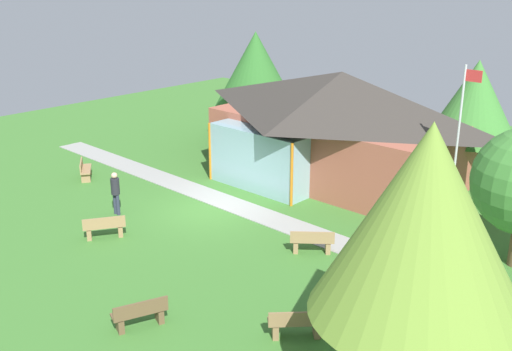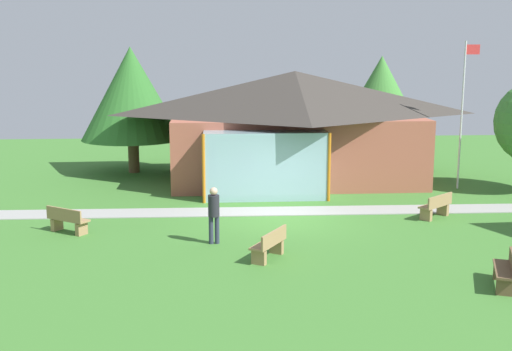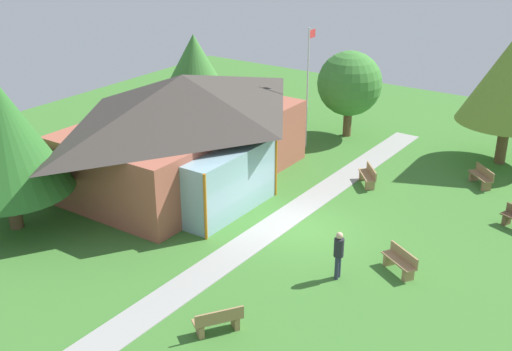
{
  "view_description": "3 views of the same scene",
  "coord_description": "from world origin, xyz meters",
  "px_view_note": "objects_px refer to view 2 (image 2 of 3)",
  "views": [
    {
      "loc": [
        16.66,
        -15.15,
        9.25
      ],
      "look_at": [
        0.45,
        2.23,
        1.05
      ],
      "focal_mm": 42.38,
      "sensor_mm": 36.0,
      "label": 1
    },
    {
      "loc": [
        -2.45,
        -21.53,
        5.7
      ],
      "look_at": [
        -0.85,
        2.0,
        1.17
      ],
      "focal_mm": 45.15,
      "sensor_mm": 36.0,
      "label": 2
    },
    {
      "loc": [
        -19.56,
        -11.12,
        11.82
      ],
      "look_at": [
        0.68,
        2.75,
        1.36
      ],
      "focal_mm": 45.42,
      "sensor_mm": 36.0,
      "label": 3
    }
  ],
  "objects_px": {
    "bench_front_right": "(506,272)",
    "visitor_strolling_lawn": "(214,211)",
    "flagpole": "(463,109)",
    "tree_behind_pavilion_right": "(381,92)",
    "bench_mid_left": "(67,221)",
    "tree_behind_pavilion_left": "(131,94)",
    "bench_front_center": "(270,245)",
    "pavilion": "(293,125)",
    "bench_mid_right": "(436,207)"
  },
  "relations": [
    {
      "from": "bench_front_right",
      "to": "visitor_strolling_lawn",
      "type": "height_order",
      "value": "visitor_strolling_lawn"
    },
    {
      "from": "flagpole",
      "to": "tree_behind_pavilion_right",
      "type": "distance_m",
      "value": 6.04
    },
    {
      "from": "flagpole",
      "to": "bench_mid_left",
      "type": "height_order",
      "value": "flagpole"
    },
    {
      "from": "flagpole",
      "to": "bench_front_right",
      "type": "bearing_deg",
      "value": -105.75
    },
    {
      "from": "bench_mid_left",
      "to": "bench_front_right",
      "type": "relative_size",
      "value": 0.95
    },
    {
      "from": "flagpole",
      "to": "visitor_strolling_lawn",
      "type": "relative_size",
      "value": 3.54
    },
    {
      "from": "flagpole",
      "to": "tree_behind_pavilion_left",
      "type": "xyz_separation_m",
      "value": [
        -14.2,
        4.79,
        0.4
      ]
    },
    {
      "from": "flagpole",
      "to": "bench_front_center",
      "type": "height_order",
      "value": "flagpole"
    },
    {
      "from": "pavilion",
      "to": "tree_behind_pavilion_left",
      "type": "bearing_deg",
      "value": 161.17
    },
    {
      "from": "bench_front_center",
      "to": "tree_behind_pavilion_right",
      "type": "distance_m",
      "value": 16.49
    },
    {
      "from": "bench_mid_right",
      "to": "flagpole",
      "type": "bearing_deg",
      "value": 21.08
    },
    {
      "from": "bench_mid_left",
      "to": "visitor_strolling_lawn",
      "type": "distance_m",
      "value": 4.95
    },
    {
      "from": "flagpole",
      "to": "bench_front_center",
      "type": "xyz_separation_m",
      "value": [
        -8.85,
        -8.91,
        -2.98
      ]
    },
    {
      "from": "bench_front_center",
      "to": "pavilion",
      "type": "bearing_deg",
      "value": 20.91
    },
    {
      "from": "bench_front_center",
      "to": "tree_behind_pavilion_left",
      "type": "bearing_deg",
      "value": 52.67
    },
    {
      "from": "pavilion",
      "to": "visitor_strolling_lawn",
      "type": "bearing_deg",
      "value": -110.57
    },
    {
      "from": "visitor_strolling_lawn",
      "to": "bench_front_center",
      "type": "bearing_deg",
      "value": 130.85
    },
    {
      "from": "bench_front_right",
      "to": "bench_front_center",
      "type": "bearing_deg",
      "value": 85.67
    },
    {
      "from": "bench_mid_right",
      "to": "bench_mid_left",
      "type": "height_order",
      "value": "same"
    },
    {
      "from": "bench_front_center",
      "to": "bench_front_right",
      "type": "xyz_separation_m",
      "value": [
        5.6,
        -2.6,
        0.0
      ]
    },
    {
      "from": "bench_front_center",
      "to": "bench_front_right",
      "type": "distance_m",
      "value": 6.18
    },
    {
      "from": "pavilion",
      "to": "tree_behind_pavilion_right",
      "type": "bearing_deg",
      "value": 35.45
    },
    {
      "from": "bench_mid_left",
      "to": "pavilion",
      "type": "bearing_deg",
      "value": 78.78
    },
    {
      "from": "pavilion",
      "to": "flagpole",
      "type": "height_order",
      "value": "flagpole"
    },
    {
      "from": "bench_front_center",
      "to": "tree_behind_pavilion_left",
      "type": "height_order",
      "value": "tree_behind_pavilion_left"
    },
    {
      "from": "bench_mid_left",
      "to": "tree_behind_pavilion_left",
      "type": "xyz_separation_m",
      "value": [
        0.87,
        10.62,
        3.38
      ]
    },
    {
      "from": "bench_mid_right",
      "to": "tree_behind_pavilion_right",
      "type": "relative_size",
      "value": 0.26
    },
    {
      "from": "flagpole",
      "to": "bench_mid_right",
      "type": "xyz_separation_m",
      "value": [
        -2.64,
        -4.77,
        -2.98
      ]
    },
    {
      "from": "flagpole",
      "to": "bench_front_center",
      "type": "distance_m",
      "value": 12.91
    },
    {
      "from": "pavilion",
      "to": "bench_mid_left",
      "type": "height_order",
      "value": "pavilion"
    },
    {
      "from": "bench_mid_right",
      "to": "bench_mid_left",
      "type": "xyz_separation_m",
      "value": [
        -12.43,
        -1.06,
        0.0
      ]
    },
    {
      "from": "bench_front_center",
      "to": "bench_front_right",
      "type": "bearing_deg",
      "value": -83.58
    },
    {
      "from": "bench_front_right",
      "to": "tree_behind_pavilion_right",
      "type": "bearing_deg",
      "value": 16.34
    },
    {
      "from": "bench_mid_right",
      "to": "tree_behind_pavilion_left",
      "type": "xyz_separation_m",
      "value": [
        -11.56,
        9.56,
        3.38
      ]
    },
    {
      "from": "bench_mid_left",
      "to": "bench_front_center",
      "type": "distance_m",
      "value": 6.94
    },
    {
      "from": "tree_behind_pavilion_right",
      "to": "bench_mid_right",
      "type": "bearing_deg",
      "value": -93.66
    },
    {
      "from": "pavilion",
      "to": "flagpole",
      "type": "bearing_deg",
      "value": -18.44
    },
    {
      "from": "bench_mid_right",
      "to": "bench_front_right",
      "type": "bearing_deg",
      "value": -135.1
    },
    {
      "from": "bench_front_right",
      "to": "visitor_strolling_lawn",
      "type": "distance_m",
      "value": 8.31
    },
    {
      "from": "bench_front_center",
      "to": "tree_behind_pavilion_right",
      "type": "relative_size",
      "value": 0.27
    },
    {
      "from": "bench_front_center",
      "to": "bench_front_right",
      "type": "height_order",
      "value": "same"
    },
    {
      "from": "pavilion",
      "to": "flagpole",
      "type": "distance_m",
      "value": 7.21
    },
    {
      "from": "pavilion",
      "to": "tree_behind_pavilion_left",
      "type": "distance_m",
      "value": 7.93
    },
    {
      "from": "bench_front_right",
      "to": "tree_behind_pavilion_right",
      "type": "distance_m",
      "value": 17.58
    },
    {
      "from": "visitor_strolling_lawn",
      "to": "bench_mid_right",
      "type": "bearing_deg",
      "value": -165.08
    },
    {
      "from": "bench_mid_right",
      "to": "bench_front_right",
      "type": "xyz_separation_m",
      "value": [
        -0.61,
        -6.74,
        0.0
      ]
    },
    {
      "from": "bench_mid_right",
      "to": "tree_behind_pavilion_left",
      "type": "relative_size",
      "value": 0.24
    },
    {
      "from": "pavilion",
      "to": "bench_front_center",
      "type": "distance_m",
      "value": 11.56
    },
    {
      "from": "bench_mid_right",
      "to": "tree_behind_pavilion_left",
      "type": "distance_m",
      "value": 15.38
    },
    {
      "from": "visitor_strolling_lawn",
      "to": "flagpole",
      "type": "bearing_deg",
      "value": -148.13
    }
  ]
}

